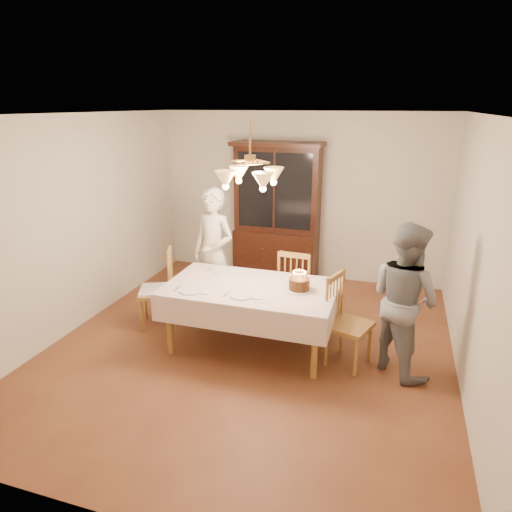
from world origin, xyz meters
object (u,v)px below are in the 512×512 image
(elderly_woman, at_px, (214,253))
(chair_far_side, at_px, (297,290))
(china_hutch, at_px, (277,215))
(birthday_cake, at_px, (299,285))
(dining_table, at_px, (251,292))

(elderly_woman, bearing_deg, chair_far_side, 21.94)
(china_hutch, relative_size, birthday_cake, 7.20)
(dining_table, height_order, elderly_woman, elderly_woman)
(dining_table, xyz_separation_m, china_hutch, (-0.31, 2.25, 0.36))
(chair_far_side, relative_size, elderly_woman, 0.59)
(china_hutch, xyz_separation_m, birthday_cake, (0.85, -2.21, -0.22))
(china_hutch, distance_m, elderly_woman, 1.63)
(elderly_woman, distance_m, birthday_cake, 1.43)
(dining_table, bearing_deg, birthday_cake, 5.01)
(dining_table, height_order, chair_far_side, chair_far_side)
(chair_far_side, bearing_deg, china_hutch, 114.31)
(china_hutch, height_order, birthday_cake, china_hutch)
(chair_far_side, height_order, birthday_cake, chair_far_side)
(dining_table, relative_size, china_hutch, 0.88)
(elderly_woman, height_order, birthday_cake, elderly_woman)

